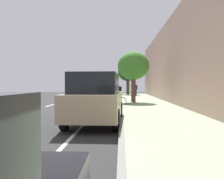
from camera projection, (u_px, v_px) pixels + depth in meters
The scene contains 15 objects.
ground at pixel (90, 106), 18.06m from camera, with size 68.58×68.58×0.00m, color #2B2B2B.
sidewalk at pixel (148, 105), 17.91m from camera, with size 3.65×42.86×0.15m, color #96A985.
curb_edge at pixel (121, 105), 17.98m from camera, with size 0.16×42.86×0.15m, color gray.
lane_stripe_centre at pixel (41, 108), 16.74m from camera, with size 0.14×40.00×0.01m.
lane_stripe_bike_edge at pixel (100, 106), 18.03m from camera, with size 0.12×42.86×0.01m, color white.
building_facade at pixel (178, 59), 17.77m from camera, with size 0.50×42.86×6.74m, color tan.
parked_suv_tan_second at pixel (96, 98), 9.92m from camera, with size 2.10×4.76×1.99m.
parked_suv_silver_mid at pixel (104, 92), 17.58m from camera, with size 2.15×4.79×1.99m.
parked_sedan_red_far at pixel (109, 92), 26.23m from camera, with size 2.00×4.48×1.52m.
parked_sedan_green_farthest at pixel (114, 90), 35.43m from camera, with size 2.05×4.50×1.52m.
bicycle_at_curb at pixel (115, 101), 17.99m from camera, with size 1.71×0.46×0.74m.
cyclist_with_backpack at pixel (118, 91), 17.52m from camera, with size 0.43×0.62×1.79m.
street_tree_near_cyclist at pixel (133, 66), 20.40m from camera, with size 2.52×2.52×4.06m.
street_tree_mid_block at pixel (128, 72), 36.52m from camera, with size 2.83×2.83×4.64m.
pedestrian_on_phone at pixel (135, 89), 31.89m from camera, with size 0.51×0.42×1.57m.
Camera 1 is at (2.18, -17.96, 1.56)m, focal length 40.69 mm.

